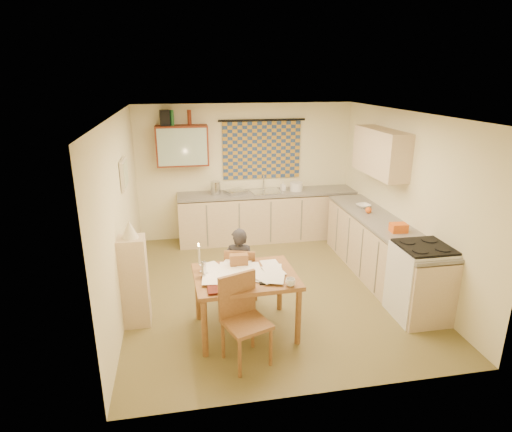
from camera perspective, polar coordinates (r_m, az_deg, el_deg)
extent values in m
cube|color=brown|center=(6.40, 1.92, -9.54)|extent=(4.00, 4.50, 0.02)
cube|color=white|center=(5.68, 2.19, 13.56)|extent=(4.00, 4.50, 0.02)
cube|color=#F3EBBD|center=(8.07, -1.40, 5.94)|extent=(4.00, 0.02, 2.50)
cube|color=#F3EBBD|center=(3.89, 9.23, -8.32)|extent=(4.00, 0.02, 2.50)
cube|color=#F3EBBD|center=(5.84, -17.59, 0.22)|extent=(0.02, 4.50, 2.50)
cube|color=#F3EBBD|center=(6.63, 19.28, 2.16)|extent=(0.02, 4.50, 2.50)
cube|color=navy|center=(8.01, 0.77, 8.76)|extent=(1.45, 0.03, 1.05)
cylinder|color=black|center=(7.91, 0.82, 12.67)|extent=(1.60, 0.04, 0.04)
cube|color=#571D0C|center=(7.70, -9.81, 9.24)|extent=(0.90, 0.34, 0.70)
cube|color=#99B2A5|center=(7.53, -9.79, 9.04)|extent=(0.84, 0.02, 0.64)
cube|color=tan|center=(6.89, 16.28, 8.16)|extent=(0.34, 1.30, 0.70)
cube|color=beige|center=(6.11, -17.21, 5.40)|extent=(0.04, 0.50, 0.40)
cube|color=silver|center=(6.10, -16.97, 5.42)|extent=(0.01, 0.42, 0.32)
cube|color=tan|center=(8.06, 1.53, -0.14)|extent=(3.30, 0.60, 0.86)
cube|color=#63605D|center=(7.92, 1.56, 3.09)|extent=(3.30, 0.62, 0.04)
cube|color=tan|center=(6.76, 16.22, -4.61)|extent=(0.60, 2.95, 0.86)
cube|color=#63605D|center=(6.60, 16.58, -0.85)|extent=(0.62, 2.95, 0.04)
cube|color=white|center=(5.87, 21.02, -8.28)|extent=(0.63, 0.63, 0.95)
cube|color=black|center=(5.67, 21.58, -3.83)|extent=(0.60, 0.60, 0.03)
cube|color=silver|center=(7.92, 1.37, 2.94)|extent=(0.59, 0.50, 0.10)
cylinder|color=silver|center=(8.04, 1.02, 4.51)|extent=(0.04, 0.04, 0.28)
cube|color=silver|center=(7.81, -2.77, 3.23)|extent=(0.44, 0.41, 0.06)
cylinder|color=silver|center=(7.75, -5.42, 3.74)|extent=(0.19, 0.19, 0.24)
cylinder|color=white|center=(8.02, 5.39, 3.95)|extent=(0.32, 0.32, 0.16)
imported|color=white|center=(8.01, 3.62, 4.01)|extent=(0.12, 0.12, 0.17)
imported|color=white|center=(7.19, 14.14, 1.32)|extent=(0.33, 0.33, 0.05)
cube|color=orange|center=(6.20, 18.48, -1.49)|extent=(0.23, 0.17, 0.12)
sphere|color=orange|center=(6.90, 14.77, 0.77)|extent=(0.10, 0.10, 0.10)
cube|color=black|center=(7.64, -12.07, 12.68)|extent=(0.18, 0.22, 0.26)
cylinder|color=#195926|center=(7.64, -11.15, 12.73)|extent=(0.08, 0.08, 0.26)
cylinder|color=#571D0C|center=(7.64, -8.87, 12.86)|extent=(0.08, 0.08, 0.26)
cube|color=brown|center=(5.07, -1.42, -8.09)|extent=(1.22, 0.95, 0.05)
cube|color=brown|center=(5.73, -1.89, -8.18)|extent=(0.49, 0.49, 0.04)
cube|color=brown|center=(5.47, -2.19, -6.81)|extent=(0.39, 0.15, 0.43)
cube|color=brown|center=(4.67, -1.29, -14.17)|extent=(0.57, 0.57, 0.04)
cube|color=brown|center=(4.69, -2.53, -10.34)|extent=(0.43, 0.19, 0.48)
imported|color=black|center=(5.66, -2.24, -7.01)|extent=(0.52, 0.44, 1.12)
cube|color=tan|center=(5.49, -15.88, -8.42)|extent=(0.32, 0.30, 1.15)
cone|color=beige|center=(5.22, -16.52, -1.68)|extent=(0.20, 0.20, 0.22)
cube|color=brown|center=(5.23, -2.31, -5.95)|extent=(0.22, 0.11, 0.16)
imported|color=white|center=(4.81, 4.62, -8.80)|extent=(0.16, 0.16, 0.09)
imported|color=#6D1206|center=(4.75, -6.54, -9.65)|extent=(0.20, 0.27, 0.03)
imported|color=orange|center=(4.93, -5.85, -8.57)|extent=(0.24, 0.29, 0.02)
cube|color=orange|center=(4.72, -4.23, -9.67)|extent=(0.14, 0.11, 0.04)
cube|color=black|center=(4.85, 1.22, -8.96)|extent=(0.13, 0.05, 0.02)
cylinder|color=silver|center=(5.02, -6.98, -7.03)|extent=(0.07, 0.07, 0.18)
cylinder|color=white|center=(4.90, -7.60, -5.18)|extent=(0.03, 0.03, 0.22)
sphere|color=#FFCC66|center=(4.88, -7.68, -3.74)|extent=(0.02, 0.02, 0.02)
cube|color=white|center=(5.31, 1.97, -6.51)|extent=(0.23, 0.31, 0.00)
cube|color=white|center=(5.17, -5.03, -7.29)|extent=(0.26, 0.33, 0.00)
cube|color=white|center=(5.27, -5.86, -6.77)|extent=(0.31, 0.36, 0.00)
cube|color=white|center=(5.06, 0.20, -7.77)|extent=(0.31, 0.36, 0.00)
cube|color=white|center=(4.91, -1.44, -8.58)|extent=(0.29, 0.35, 0.00)
cube|color=white|center=(5.32, -1.96, -6.36)|extent=(0.32, 0.36, 0.00)
cube|color=white|center=(5.09, -5.73, -7.64)|extent=(0.31, 0.36, 0.00)
cube|color=white|center=(4.98, 1.16, -8.13)|extent=(0.32, 0.36, 0.00)
cube|color=white|center=(5.29, -3.46, -6.48)|extent=(0.31, 0.36, 0.00)
cube|color=white|center=(5.07, -5.07, -7.67)|extent=(0.27, 0.34, 0.00)
cube|color=white|center=(5.17, 2.22, -7.05)|extent=(0.28, 0.34, 0.00)
cube|color=white|center=(5.22, -3.79, -6.81)|extent=(0.26, 0.33, 0.00)
cube|color=white|center=(5.12, 2.36, -7.27)|extent=(0.27, 0.33, 0.00)
cube|color=white|center=(5.18, -2.64, -6.94)|extent=(0.23, 0.31, 0.00)
cube|color=white|center=(5.06, -3.75, -7.57)|extent=(0.22, 0.31, 0.00)
cube|color=white|center=(5.18, -0.56, -6.89)|extent=(0.21, 0.30, 0.00)
cube|color=white|center=(4.94, 1.14, -8.16)|extent=(0.34, 0.36, 0.00)
cube|color=white|center=(5.29, -1.99, -6.28)|extent=(0.33, 0.36, 0.00)
cube|color=white|center=(4.93, 2.55, -8.24)|extent=(0.29, 0.35, 0.00)
cube|color=white|center=(4.92, -5.95, -8.32)|extent=(0.24, 0.32, 0.00)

